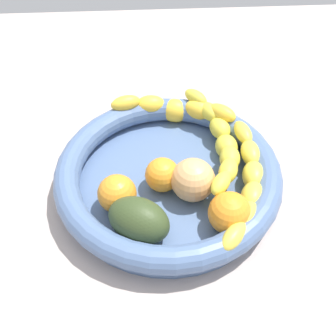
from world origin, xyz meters
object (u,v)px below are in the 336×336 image
object	(u,v)px
banana_draped_left	(174,108)
orange_mid_left	(162,175)
banana_draped_right	(249,183)
peach_blush	(193,180)
orange_front	(230,213)
orange_mid_right	(117,194)
avocado_dark	(139,220)
fruit_bowl	(168,176)
banana_arching_top	(220,142)

from	to	relation	value
banana_draped_left	orange_mid_left	size ratio (longest dim) A/B	4.15
banana_draped_right	peach_blush	world-z (taller)	peach_blush
banana_draped_left	orange_front	size ratio (longest dim) A/B	3.62
orange_front	orange_mid_right	size ratio (longest dim) A/B	1.06
orange_mid_left	avocado_dark	bearing A→B (deg)	-112.87
avocado_dark	fruit_bowl	bearing A→B (deg)	64.61
orange_front	orange_mid_right	distance (cm)	16.06
banana_draped_right	orange_front	world-z (taller)	orange_front
banana_arching_top	orange_front	bearing A→B (deg)	-92.90
banana_draped_left	orange_mid_right	size ratio (longest dim) A/B	3.84
fruit_bowl	avocado_dark	world-z (taller)	avocado_dark
banana_arching_top	fruit_bowl	bearing A→B (deg)	-148.84
banana_draped_right	banana_arching_top	size ratio (longest dim) A/B	1.02
orange_mid_right	banana_draped_left	bearing A→B (deg)	62.83
orange_mid_left	avocado_dark	distance (cm)	9.21
banana_draped_right	avocado_dark	size ratio (longest dim) A/B	2.87
fruit_bowl	banana_draped_right	distance (cm)	12.19
banana_draped_left	banana_draped_right	bearing A→B (deg)	-60.79
fruit_bowl	banana_arching_top	distance (cm)	10.25
banana_draped_right	orange_mid_left	distance (cm)	12.75
avocado_dark	peach_blush	size ratio (longest dim) A/B	1.36
orange_mid_left	orange_mid_right	xyz separation A→B (cm)	(-6.62, -3.48, 0.21)
banana_draped_left	peach_blush	xyz separation A→B (cm)	(1.56, -16.79, 0.15)
banana_arching_top	orange_mid_right	world-z (taller)	banana_arching_top
banana_draped_right	orange_front	size ratio (longest dim) A/B	4.25
banana_arching_top	avocado_dark	bearing A→B (deg)	-131.79
orange_mid_right	banana_draped_right	bearing A→B (deg)	3.09
banana_draped_left	banana_arching_top	xyz separation A→B (cm)	(6.70, -8.74, 0.00)
fruit_bowl	banana_draped_right	xyz separation A→B (cm)	(11.61, -3.41, 1.46)
fruit_bowl	banana_draped_left	bearing A→B (deg)	82.20
fruit_bowl	orange_front	distance (cm)	12.06
fruit_bowl	banana_draped_right	bearing A→B (deg)	-16.36
avocado_dark	peach_blush	world-z (taller)	peach_blush
banana_arching_top	orange_mid_left	xyz separation A→B (cm)	(-9.51, -6.17, -0.50)
fruit_bowl	banana_arching_top	bearing A→B (deg)	31.16
banana_draped_left	orange_mid_left	bearing A→B (deg)	-100.69
orange_mid_left	avocado_dark	xyz separation A→B (cm)	(-3.57, -8.47, 0.42)
banana_draped_right	banana_arching_top	bearing A→B (deg)	109.21
banana_draped_left	peach_blush	world-z (taller)	peach_blush
orange_front	orange_mid_left	bearing A→B (deg)	137.83
banana_draped_right	peach_blush	xyz separation A→B (cm)	(-8.14, 0.56, 0.63)
orange_front	orange_mid_left	world-z (taller)	orange_front
fruit_bowl	orange_mid_left	world-z (taller)	orange_mid_left
orange_front	banana_draped_right	bearing A→B (deg)	56.06
orange_front	avocado_dark	xyz separation A→B (cm)	(-12.37, -0.50, 0.04)
peach_blush	fruit_bowl	bearing A→B (deg)	140.64
banana_arching_top	orange_mid_right	bearing A→B (deg)	-149.13
fruit_bowl	orange_front	bearing A→B (deg)	-48.53
fruit_bowl	banana_draped_right	size ratio (longest dim) A/B	1.35
orange_mid_left	orange_mid_right	world-z (taller)	orange_mid_right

